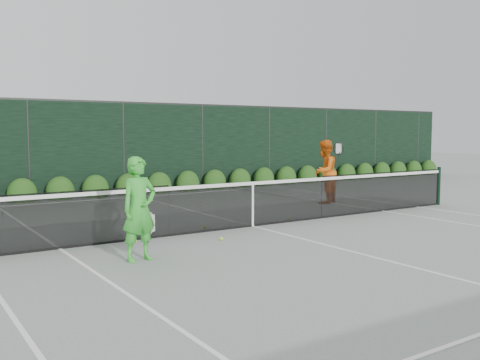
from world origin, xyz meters
TOP-DOWN VIEW (x-y plane):
  - ground at (0.00, 0.00)m, footprint 80.00×80.00m
  - tennis_net at (-0.02, 0.00)m, footprint 12.90×0.10m
  - player_woman at (-3.27, -1.55)m, footprint 0.68×0.50m
  - player_man at (3.93, 2.02)m, footprint 1.09×1.00m
  - court_lines at (0.00, 0.00)m, footprint 11.03×23.83m
  - windscreen_fence at (0.00, -2.71)m, footprint 32.00×21.07m
  - hedge_row at (-0.00, 7.15)m, footprint 31.66×0.65m
  - tennis_balls at (-0.99, -0.13)m, footprint 4.05×1.33m

SIDE VIEW (x-z plane):
  - ground at x=0.00m, z-range 0.00..0.00m
  - court_lines at x=0.00m, z-range 0.00..0.01m
  - tennis_balls at x=-0.99m, z-range 0.00..0.07m
  - hedge_row at x=0.00m, z-range -0.23..0.70m
  - tennis_net at x=-0.02m, z-range 0.00..1.07m
  - player_woman at x=-3.27m, z-range 0.00..1.66m
  - player_man at x=3.93m, z-range 0.00..1.83m
  - windscreen_fence at x=0.00m, z-range -0.02..3.04m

